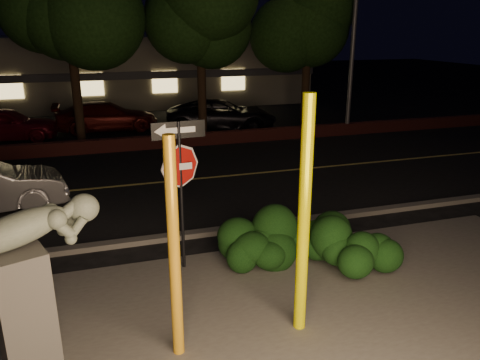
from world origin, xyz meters
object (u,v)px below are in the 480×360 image
signpost (180,167)px  parked_car_red (4,124)px  parked_car_darkred (107,116)px  sculpture (21,272)px  parked_car_dark (222,115)px  streetlight (351,2)px  yellow_pole_left (174,252)px  yellow_pole_right (304,220)px

signpost → parked_car_red: 13.86m
parked_car_darkred → sculpture: bearing=173.6°
parked_car_dark → streetlight: bearing=-102.5°
yellow_pole_left → parked_car_darkred: yellow_pole_left is taller
yellow_pole_right → parked_car_red: size_ratio=0.89×
sculpture → parked_car_darkred: (1.60, 15.76, -0.77)m
streetlight → parked_car_red: bearing=-173.9°
sculpture → parked_car_dark: (6.63, 14.40, -0.74)m
yellow_pole_left → signpost: (0.55, 2.47, 0.45)m
signpost → streetlight: streetlight is taller
sculpture → parked_car_red: (-2.50, 14.91, -0.72)m
sculpture → parked_car_darkred: bearing=64.3°
yellow_pole_right → sculpture: 3.92m
yellow_pole_right → signpost: size_ratio=1.26×
sculpture → parked_car_darkred: size_ratio=0.51×
signpost → parked_car_darkred: bearing=89.4°
parked_car_red → parked_car_dark: parked_car_red is taller
parked_car_dark → signpost: bearing=176.7°
yellow_pole_left → parked_car_dark: yellow_pole_left is taller
signpost → parked_car_darkred: signpost is taller
yellow_pole_left → yellow_pole_right: bearing=1.0°
streetlight → yellow_pole_right: bearing=-103.3°
sculpture → streetlight: (11.44, 11.87, 4.03)m
streetlight → parked_car_dark: bearing=170.6°
parked_car_red → parked_car_dark: bearing=-89.7°
signpost → parked_car_red: size_ratio=0.70×
signpost → streetlight: size_ratio=0.32×
signpost → sculpture: 3.32m
parked_car_darkred → yellow_pole_right: bearing=-172.5°
yellow_pole_right → parked_car_dark: bearing=79.4°
yellow_pole_right → yellow_pole_left: bearing=-179.0°
sculpture → signpost: bearing=19.5°
yellow_pole_right → parked_car_red: 16.61m
sculpture → parked_car_red: bearing=79.7°
parked_car_red → signpost: bearing=-155.1°
sculpture → parked_car_dark: 15.87m
parked_car_dark → parked_car_red: bearing=102.0°
yellow_pole_left → parked_car_red: size_ratio=0.78×
parked_car_red → yellow_pole_right: bearing=-153.8°
yellow_pole_left → yellow_pole_right: 1.93m
yellow_pole_right → parked_car_darkred: size_ratio=0.81×
yellow_pole_left → signpost: 2.57m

